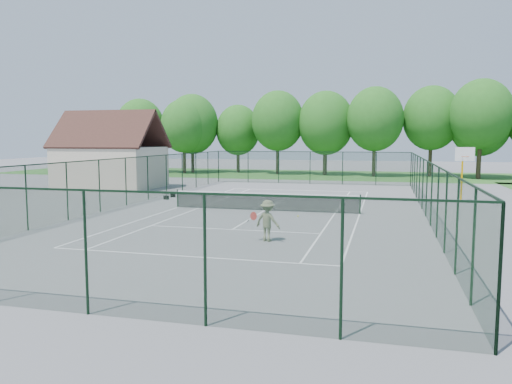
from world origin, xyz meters
TOP-DOWN VIEW (x-y plane):
  - ground at (0.00, 0.00)m, footprint 140.00×140.00m
  - grass_far at (0.00, 30.00)m, footprint 80.00×16.00m
  - court_lines at (0.00, 0.00)m, footprint 11.05×23.85m
  - tennis_net at (0.00, 0.00)m, footprint 11.08×0.08m
  - fence_enclosure at (0.00, 0.00)m, footprint 18.05×36.05m
  - utility_building at (-16.00, 10.00)m, footprint 8.60×6.27m
  - tree_line_far at (0.00, 30.00)m, footprint 39.40×6.40m
  - basketball_goal at (11.80, 7.10)m, footprint 1.20×1.43m
  - sports_bag_a at (-7.87, 3.46)m, footprint 0.38×0.27m
  - sports_bag_b at (-7.97, 4.83)m, footprint 0.43×0.35m
  - tennis_player at (2.20, -8.53)m, footprint 2.10×0.96m

SIDE VIEW (x-z plane):
  - ground at x=0.00m, z-range 0.00..0.00m
  - court_lines at x=0.00m, z-range 0.00..0.01m
  - grass_far at x=0.00m, z-range 0.00..0.01m
  - sports_bag_a at x=-7.87m, z-range 0.00..0.27m
  - sports_bag_b at x=-7.97m, z-range 0.00..0.29m
  - tennis_net at x=0.00m, z-range 0.03..1.13m
  - tennis_player at x=2.20m, z-range 0.00..1.70m
  - fence_enclosure at x=0.00m, z-range 0.05..3.07m
  - basketball_goal at x=11.80m, z-range 0.74..4.39m
  - utility_building at x=-16.00m, z-range -0.20..6.44m
  - tree_line_far at x=0.00m, z-range 1.14..10.84m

